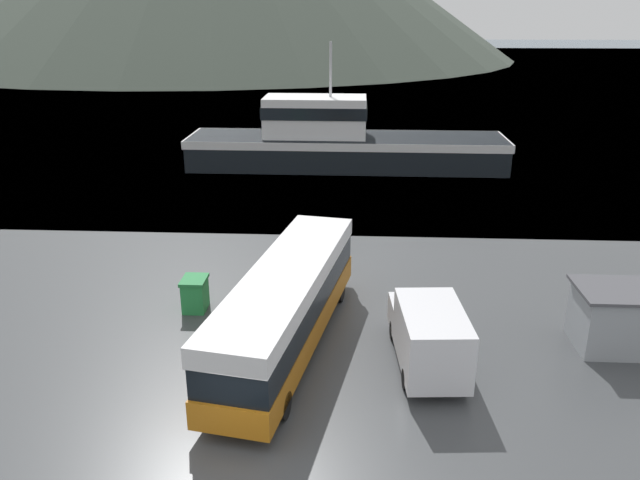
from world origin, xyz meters
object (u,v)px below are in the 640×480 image
storage_bin (195,294)px  delivery_van (429,334)px  tour_bus (287,303)px  small_boat (277,144)px  dock_kiosk (620,318)px  fishing_boat (339,142)px

storage_bin → delivery_van: bearing=-23.1°
tour_bus → small_boat: tour_bus is taller
tour_bus → delivery_van: 5.21m
storage_bin → dock_kiosk: size_ratio=0.42×
tour_bus → storage_bin: 5.15m
delivery_van → fishing_boat: 29.89m
delivery_van → storage_bin: size_ratio=3.93×
storage_bin → dock_kiosk: 16.61m
fishing_boat → small_boat: fishing_boat is taller
fishing_boat → dock_kiosk: size_ratio=7.41×
fishing_boat → small_boat: bearing=-138.7°
tour_bus → storage_bin: bearing=156.5°
fishing_boat → dock_kiosk: (11.08, -27.87, -0.83)m
storage_bin → fishing_boat: bearing=78.2°
small_boat → storage_bin: bearing=80.6°
fishing_boat → storage_bin: fishing_boat is taller
storage_bin → small_boat: (-0.42, 32.37, -0.36)m
tour_bus → delivery_van: bearing=-2.2°
storage_bin → small_boat: bearing=90.7°
storage_bin → small_boat: 32.37m
tour_bus → delivery_van: size_ratio=2.23×
tour_bus → dock_kiosk: 12.30m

